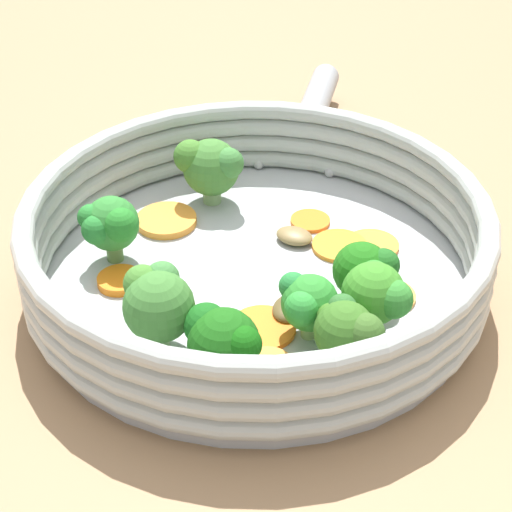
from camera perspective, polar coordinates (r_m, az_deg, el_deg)
ground_plane at (r=0.61m, az=0.00°, el=-1.93°), size 4.00×4.00×0.00m
skillet at (r=0.61m, az=0.00°, el=-1.54°), size 0.31×0.31×0.01m
skillet_rim_wall at (r=0.59m, az=0.00°, el=1.17°), size 0.32×0.32×0.06m
skillet_handle at (r=0.80m, az=3.77°, el=9.57°), size 0.07×0.16×0.03m
skillet_rivet_left at (r=0.72m, az=4.94°, el=5.61°), size 0.01×0.01×0.01m
skillet_rivet_right at (r=0.73m, az=0.18°, el=6.16°), size 0.01×0.01×0.01m
carrot_slice_0 at (r=0.64m, az=5.59°, el=0.68°), size 0.05×0.05×0.00m
carrot_slice_1 at (r=0.66m, az=3.64°, el=2.35°), size 0.04×0.04×0.00m
carrot_slice_2 at (r=0.64m, az=7.75°, el=0.71°), size 0.06×0.06×0.00m
carrot_slice_3 at (r=0.53m, az=1.22°, el=-7.41°), size 0.05×0.05×0.00m
carrot_slice_4 at (r=0.56m, az=-0.05°, el=-4.85°), size 0.05×0.05×0.00m
carrot_slice_5 at (r=0.60m, az=-9.07°, el=-1.62°), size 0.04×0.04×0.01m
carrot_slice_6 at (r=0.59m, az=8.78°, el=-2.64°), size 0.05×0.05×0.00m
carrot_slice_7 at (r=0.66m, az=-5.99°, el=2.38°), size 0.07×0.07×0.01m
broccoli_floret_0 at (r=0.54m, az=8.05°, el=-2.49°), size 0.04×0.05×0.05m
broccoli_floret_1 at (r=0.54m, az=3.42°, el=-3.13°), size 0.04×0.04×0.05m
broccoli_floret_2 at (r=0.57m, az=7.32°, el=-0.99°), size 0.04×0.04×0.04m
broccoli_floret_3 at (r=0.51m, az=-2.26°, el=-5.69°), size 0.05×0.05×0.05m
broccoli_floret_4 at (r=0.67m, az=-3.08°, el=6.01°), size 0.05×0.04×0.05m
broccoli_floret_5 at (r=0.52m, az=6.08°, el=-4.96°), size 0.04×0.04×0.05m
broccoli_floret_6 at (r=0.53m, az=-6.60°, el=-3.05°), size 0.04×0.05×0.06m
broccoli_floret_7 at (r=0.61m, az=-9.71°, el=2.07°), size 0.04×0.04×0.05m
mushroom_piece_0 at (r=0.60m, az=8.06°, el=-1.22°), size 0.04×0.04×0.01m
mushroom_piece_1 at (r=0.64m, az=2.57°, el=1.35°), size 0.04×0.03×0.01m
mushroom_piece_2 at (r=0.57m, az=2.33°, el=-3.47°), size 0.04×0.04×0.01m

